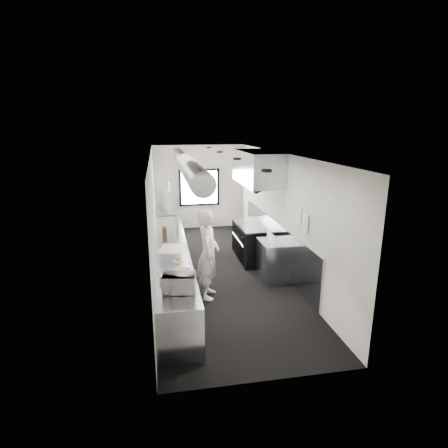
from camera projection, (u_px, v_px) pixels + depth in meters
name	position (u px, v px, depth m)	size (l,w,h in m)	color
floor	(219.00, 271.00, 8.81)	(3.00, 8.00, 0.01)	black
ceiling	(219.00, 154.00, 8.08)	(3.00, 8.00, 0.01)	silver
wall_back	(199.00, 187.00, 12.24)	(3.00, 0.02, 2.80)	silver
wall_front	(271.00, 287.00, 4.64)	(3.00, 0.02, 2.80)	silver
wall_left	(153.00, 218.00, 8.18)	(0.02, 8.00, 2.80)	silver
wall_right	(281.00, 212.00, 8.70)	(0.02, 8.00, 2.80)	silver
wall_cladding	(275.00, 242.00, 9.21)	(0.03, 5.50, 1.10)	#989CA6
hvac_duct	(186.00, 164.00, 8.40)	(0.40, 0.40, 6.40)	#989BA1
service_window	(199.00, 187.00, 12.21)	(1.36, 0.05, 1.25)	white
exhaust_hood	(257.00, 168.00, 9.04)	(0.81, 2.20, 0.88)	#989CA6
prep_counter	(172.00, 264.00, 8.02)	(0.70, 6.00, 0.90)	#989CA6
pass_shelf	(166.00, 202.00, 9.15)	(0.45, 3.00, 0.68)	#989CA6
range	(254.00, 241.00, 9.53)	(0.88, 1.60, 0.94)	black
bottle_station	(274.00, 261.00, 8.23)	(0.65, 0.80, 0.90)	#989CA6
far_work_table	(167.00, 222.00, 11.53)	(0.70, 1.20, 0.90)	#989CA6
notice_sheet_a	(299.00, 216.00, 7.51)	(0.02, 0.28, 0.38)	white
notice_sheet_b	(305.00, 222.00, 7.19)	(0.02, 0.28, 0.38)	white
line_cook	(208.00, 254.00, 7.27)	(0.67, 0.44, 1.84)	silver
microwave	(179.00, 283.00, 5.64)	(0.47, 0.36, 0.28)	white
deli_tub_a	(164.00, 279.00, 6.00)	(0.14, 0.14, 0.10)	#AFBBAC
deli_tub_b	(169.00, 284.00, 5.81)	(0.14, 0.14, 0.10)	#AFBBAC
newspaper	(180.00, 271.00, 6.46)	(0.29, 0.36, 0.01)	beige
small_plate	(178.00, 261.00, 6.93)	(0.18, 0.18, 0.01)	white
pastry	(178.00, 258.00, 6.91)	(0.09, 0.09, 0.09)	#D5B66F
cutting_board	(171.00, 249.00, 7.61)	(0.47, 0.63, 0.02)	white
knife_block	(164.00, 232.00, 8.47)	(0.09, 0.19, 0.21)	brown
plate_stack_a	(167.00, 203.00, 8.32)	(0.22, 0.22, 0.26)	white
plate_stack_b	(164.00, 197.00, 8.77)	(0.25, 0.25, 0.32)	white
plate_stack_c	(164.00, 193.00, 9.19)	(0.27, 0.27, 0.38)	white
plate_stack_d	(165.00, 188.00, 9.82)	(0.25, 0.25, 0.39)	white
squeeze_bottle_a	(276.00, 242.00, 7.80)	(0.06, 0.06, 0.17)	white
squeeze_bottle_b	(274.00, 240.00, 7.98)	(0.06, 0.06, 0.17)	white
squeeze_bottle_c	(272.00, 238.00, 8.12)	(0.06, 0.06, 0.17)	white
squeeze_bottle_d	(271.00, 236.00, 8.18)	(0.06, 0.06, 0.19)	white
squeeze_bottle_e	(268.00, 234.00, 8.37)	(0.06, 0.06, 0.18)	white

